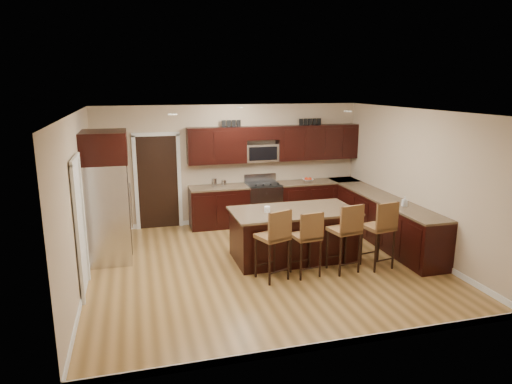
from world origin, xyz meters
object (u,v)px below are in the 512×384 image
object	(u,v)px
range	(263,203)
stool_mid	(308,236)
stool_extra	(381,227)
stool_left	(275,236)
stool_right	(347,230)
refrigerator	(108,195)
island	(293,236)

from	to	relation	value
range	stool_mid	world-z (taller)	stool_mid
stool_mid	stool_extra	size ratio (longest dim) A/B	0.93
stool_left	stool_right	distance (m)	1.26
stool_right	refrigerator	xyz separation A→B (m)	(-3.87, 1.66, 0.45)
stool_mid	stool_right	size ratio (longest dim) A/B	0.93
stool_extra	refrigerator	bearing A→B (deg)	149.69
stool_mid	stool_left	bearing A→B (deg)	172.42
range	stool_left	size ratio (longest dim) A/B	0.92
island	stool_right	xyz separation A→B (m)	(0.64, -0.85, 0.32)
range	stool_right	xyz separation A→B (m)	(0.57, -3.11, 0.28)
stool_left	stool_right	bearing A→B (deg)	-20.13
stool_left	refrigerator	bearing A→B (deg)	127.73
stool_right	stool_extra	distance (m)	0.65
island	stool_right	bearing A→B (deg)	-53.65
refrigerator	stool_extra	xyz separation A→B (m)	(4.52, -1.66, -0.45)
stool_left	stool_mid	size ratio (longest dim) A/B	1.06
range	island	world-z (taller)	range
island	stool_mid	bearing A→B (deg)	-94.01
range	island	bearing A→B (deg)	-91.76
stool_mid	refrigerator	size ratio (longest dim) A/B	0.48
island	stool_left	distance (m)	1.10
island	refrigerator	size ratio (longest dim) A/B	0.97
range	stool_extra	distance (m)	3.35
range	stool_right	distance (m)	3.17
island	stool_left	xyz separation A→B (m)	(-0.62, -0.85, 0.32)
range	refrigerator	xyz separation A→B (m)	(-3.30, -1.45, 0.73)
range	island	size ratio (longest dim) A/B	0.49
stool_left	island	bearing A→B (deg)	33.96
island	range	bearing A→B (deg)	87.47
stool_left	stool_right	world-z (taller)	stool_right
stool_left	refrigerator	xyz separation A→B (m)	(-2.61, 1.65, 0.46)
island	stool_mid	xyz separation A→B (m)	(-0.05, -0.85, 0.27)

